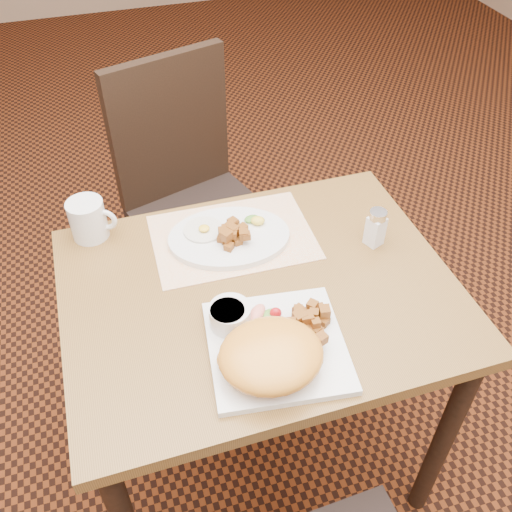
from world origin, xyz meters
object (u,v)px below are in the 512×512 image
Objects in this scene: table at (260,318)px; coffee_mug at (89,219)px; salt_shaker at (376,227)px; plate_oval at (229,237)px; chair_far at (191,189)px; plate_square at (277,347)px.

coffee_mug reaches higher than table.
salt_shaker is at bearing 11.11° from table.
coffee_mug is at bearing 159.09° from plate_oval.
plate_oval reaches higher than table.
plate_square is (-0.00, -0.88, 0.22)m from chair_far.
salt_shaker is (0.34, -0.12, 0.04)m from plate_oval.
table is 0.22m from plate_oval.
table is 7.69× the size of coffee_mug.
plate_oval is (-0.02, 0.18, 0.12)m from table.
chair_far reaches higher than plate_oval.
table is 0.36m from salt_shaker.
chair_far is 8.29× the size of coffee_mug.
plate_oval is 2.60× the size of coffee_mug.
coffee_mug is (-0.33, 0.48, 0.04)m from plate_square.
coffee_mug is at bearing 139.04° from table.
chair_far is 0.57m from plate_oval.
coffee_mug is at bearing 160.10° from salt_shaker.
coffee_mug is (-0.33, -0.40, 0.26)m from chair_far.
chair_far is at bearing 50.33° from coffee_mug.
plate_square is at bearing -89.56° from plate_oval.
salt_shaker is at bearing 100.35° from chair_far.
plate_oval is at bearing -20.91° from coffee_mug.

